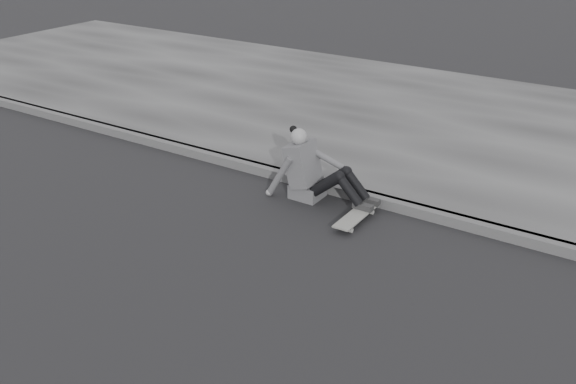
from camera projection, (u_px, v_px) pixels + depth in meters
ground at (289, 327)px, 5.52m from camera, size 80.00×80.00×0.00m
curb at (409, 208)px, 7.45m from camera, size 24.00×0.16×0.12m
sidewalk at (488, 133)px, 9.74m from camera, size 24.00×6.00×0.12m
skateboard at (356, 216)px, 7.25m from camera, size 0.20×0.78×0.09m
seated_woman at (312, 171)px, 7.68m from camera, size 1.38×0.46×0.88m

